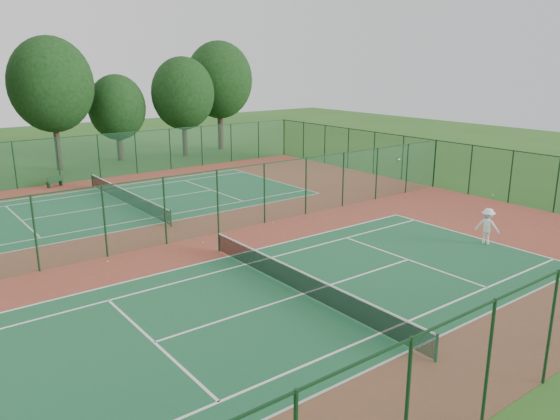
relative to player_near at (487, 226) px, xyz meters
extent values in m
plane|color=#2A5A1C|center=(-11.38, 9.86, -0.94)|extent=(120.00, 120.00, 0.00)
cube|color=brown|center=(-11.38, 9.86, -0.94)|extent=(40.00, 36.00, 0.01)
cube|color=#1C5B35|center=(-11.38, 0.86, -0.93)|extent=(23.77, 10.97, 0.01)
cube|color=#1E613C|center=(-11.38, 18.86, -0.93)|extent=(23.77, 10.97, 0.01)
cube|color=#1B5335|center=(-11.38, 27.86, 0.81)|extent=(40.00, 0.02, 3.50)
cube|color=#13361D|center=(-11.38, 27.86, 2.52)|extent=(40.00, 0.05, 0.05)
cube|color=#16432B|center=(-11.38, -8.14, 0.81)|extent=(40.00, 0.02, 3.50)
cube|color=#13351B|center=(-11.38, -8.14, 2.52)|extent=(40.00, 0.05, 0.05)
cube|color=#184A27|center=(8.62, 9.86, 0.81)|extent=(0.02, 36.00, 3.50)
cube|color=#11311C|center=(8.62, 9.86, 2.52)|extent=(0.05, 36.00, 0.05)
cube|color=#1A502F|center=(-11.38, 9.86, 0.81)|extent=(40.00, 0.02, 3.50)
cube|color=#15391D|center=(-11.38, 9.86, 2.52)|extent=(40.00, 0.05, 0.05)
cylinder|color=#163E26|center=(-11.38, -5.54, -0.46)|extent=(0.10, 0.10, 0.97)
cylinder|color=#163E26|center=(-11.38, 7.26, -0.46)|extent=(0.10, 0.10, 0.97)
cube|color=black|center=(-11.38, 0.86, -0.46)|extent=(0.02, 12.80, 0.85)
cube|color=white|center=(-11.38, 0.86, -0.02)|extent=(0.04, 12.80, 0.06)
cylinder|color=#163D23|center=(-11.38, 12.46, -0.46)|extent=(0.10, 0.10, 0.97)
cylinder|color=#163D23|center=(-11.38, 25.26, -0.46)|extent=(0.10, 0.10, 0.97)
cube|color=black|center=(-11.38, 18.86, -0.46)|extent=(0.02, 12.80, 0.85)
cube|color=white|center=(-11.38, 18.86, -0.02)|extent=(0.04, 12.80, 0.06)
imported|color=white|center=(0.00, 0.00, 0.00)|extent=(1.11, 1.37, 1.85)
cube|color=#133619|center=(-14.13, 26.70, -0.74)|extent=(0.19, 0.35, 0.39)
cube|color=#133619|center=(-13.16, 27.09, -0.74)|extent=(0.19, 0.35, 0.39)
cube|color=#133619|center=(-13.64, 26.90, -0.53)|extent=(1.35, 0.82, 0.04)
cube|color=#133619|center=(-13.58, 26.73, -0.33)|extent=(1.23, 0.52, 0.39)
sphere|color=yellow|center=(-11.38, 8.89, -0.90)|extent=(0.07, 0.07, 0.07)
sphere|color=#C1DF34|center=(-6.47, 9.49, -0.90)|extent=(0.07, 0.07, 0.07)
sphere|color=#BDCC2F|center=(-16.28, 9.13, -0.90)|extent=(0.07, 0.07, 0.07)
camera|label=1|loc=(-24.34, -14.55, 8.04)|focal=35.00mm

